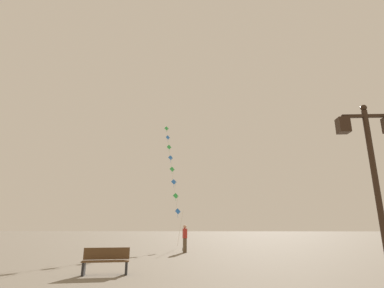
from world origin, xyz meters
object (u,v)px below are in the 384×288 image
Objects in this scene: kite_train at (172,170)px; park_bench at (106,261)px; twin_lantern_lamp_post at (372,158)px; kite_flyer at (185,238)px.

kite_train is 16.48m from park_bench.
kite_flyer is (-5.52, 12.71, -2.36)m from twin_lantern_lamp_post.
kite_train is 6.97× the size of kite_flyer.
kite_train is (-7.11, 18.90, 3.25)m from twin_lantern_lamp_post.
kite_train is 8.50m from kite_flyer.
twin_lantern_lamp_post is 14.06m from kite_flyer.
kite_flyer is (1.59, -6.19, -5.61)m from kite_train.
kite_flyer is at bearing -75.56° from kite_train.
park_bench is at bearing 154.98° from twin_lantern_lamp_post.
kite_train is at bearing 110.63° from twin_lantern_lamp_post.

